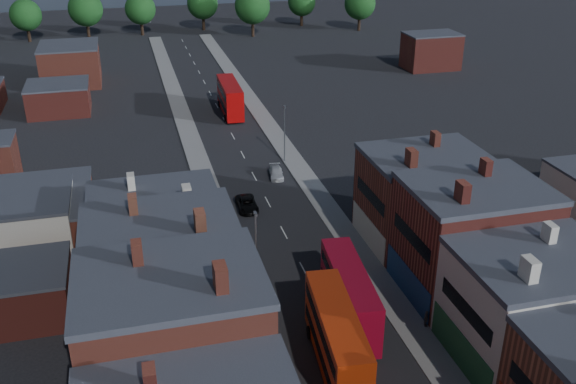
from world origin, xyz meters
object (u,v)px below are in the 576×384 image
car_3 (276,173)px  ped_3 (426,319)px  bus_1 (349,294)px  bus_2 (230,97)px  car_2 (247,204)px  bus_0 (337,338)px

car_3 → ped_3: 35.10m
bus_1 → bus_2: bearing=95.7°
bus_2 → car_2: size_ratio=2.57×
car_3 → bus_2: bearing=100.4°
bus_0 → bus_1: bearing=66.9°
bus_2 → car_3: bus_2 is taller
car_2 → car_3: 10.03m
bus_0 → bus_1: size_ratio=1.04×
bus_0 → car_2: bearing=98.4°
bus_1 → bus_2: (0.09, 60.11, 0.15)m
bus_2 → ped_3: bus_2 is taller
car_2 → car_3: (5.61, 8.31, -0.06)m
car_2 → bus_0: bearing=-86.0°
bus_0 → bus_2: 65.68m
bus_1 → car_3: bus_1 is taller
car_3 → ped_3: ped_3 is taller
bus_0 → bus_2: (3.12, 65.61, 0.05)m
bus_2 → bus_0: bearing=-91.0°
ped_3 → bus_2: bearing=20.1°
bus_0 → car_3: bus_0 is taller
bus_0 → ped_3: (9.20, 2.87, -1.94)m
car_2 → car_3: size_ratio=1.15×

